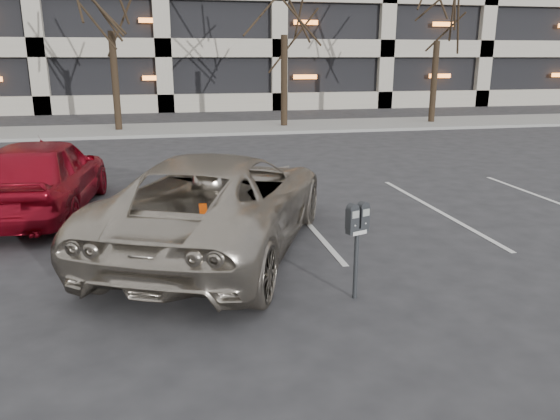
% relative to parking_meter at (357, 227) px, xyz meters
% --- Properties ---
extents(ground, '(140.00, 140.00, 0.00)m').
position_rel_parking_meter_xyz_m(ground, '(-1.16, 1.36, -0.96)').
color(ground, '#28282B').
rests_on(ground, ground).
extents(sidewalk, '(80.00, 4.00, 0.12)m').
position_rel_parking_meter_xyz_m(sidewalk, '(-1.16, 17.36, -0.90)').
color(sidewalk, gray).
rests_on(sidewalk, ground).
extents(stall_lines, '(16.90, 5.20, 0.00)m').
position_rel_parking_meter_xyz_m(stall_lines, '(-2.56, 3.66, -0.95)').
color(stall_lines, silver).
rests_on(stall_lines, ground).
extents(parking_meter, '(0.34, 0.23, 1.25)m').
position_rel_parking_meter_xyz_m(parking_meter, '(0.00, 0.00, 0.00)').
color(parking_meter, black).
rests_on(parking_meter, ground).
extents(suv_silver, '(4.67, 6.23, 1.58)m').
position_rel_parking_meter_xyz_m(suv_silver, '(-1.51, 2.28, -0.17)').
color(suv_silver, '#AAA090').
rests_on(suv_silver, ground).
extents(car_red, '(2.21, 4.69, 1.55)m').
position_rel_parking_meter_xyz_m(car_red, '(-4.71, 5.05, -0.18)').
color(car_red, maroon).
rests_on(car_red, ground).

